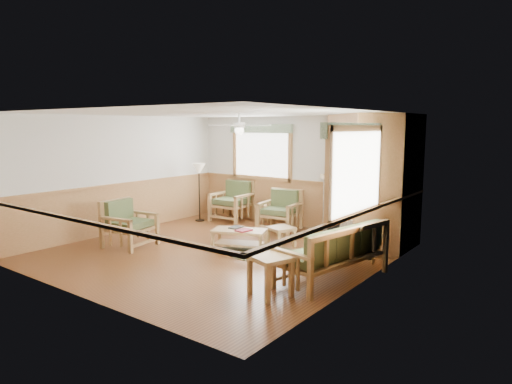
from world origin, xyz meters
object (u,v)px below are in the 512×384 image
Objects in this scene: armchair_back_right at (280,210)px; end_table_sofa at (270,276)px; footstool at (281,237)px; floor_lamp_right at (369,219)px; floor_lamp_left at (199,192)px; end_table_chairs at (265,215)px; sofa at (332,252)px; coffee_table at (239,240)px; armchair_back_left at (232,201)px; armchair_left at (129,224)px.

armchair_back_right is 1.58× the size of end_table_sofa.
floor_lamp_right is (1.80, 0.24, 0.55)m from footstool.
floor_lamp_left reaches higher than floor_lamp_right.
end_table_chairs is 0.34× the size of floor_lamp_left.
sofa is at bearing -39.66° from end_table_chairs.
coffee_table is 2.57m from floor_lamp_right.
armchair_back_left is 2.99m from coffee_table.
armchair_back_left is 0.69× the size of floor_lamp_right.
armchair_back_left is at bearing 135.49° from end_table_sofa.
floor_lamp_left is (-3.14, 0.87, 0.55)m from footstool.
floor_lamp_left is (-2.63, 1.61, 0.55)m from coffee_table.
footstool is 0.31× the size of floor_lamp_left.
footstool is (2.50, 1.86, -0.28)m from armchair_left.
sofa is 3.33× the size of end_table_sofa.
floor_lamp_left reaches higher than armchair_left.
armchair_back_left is 1.11m from end_table_chairs.
floor_lamp_left reaches higher than end_table_chairs.
armchair_left reaches higher than sofa.
sofa reaches higher than coffee_table.
sofa reaches higher than end_table_sofa.
floor_lamp_left reaches higher than armchair_back_right.
end_table_chairs is (-0.93, 2.20, 0.05)m from coffee_table.
floor_lamp_left is (-0.62, -0.58, 0.24)m from armchair_back_left.
floor_lamp_left is (-0.64, 2.73, 0.28)m from armchair_left.
floor_lamp_right reaches higher than armchair_back_right.
sofa reaches higher than footstool.
armchair_back_left is 2.20× the size of footstool.
sofa is 1.25m from end_table_sofa.
armchair_back_right is 1.82× the size of end_table_chairs.
armchair_back_right is at bearing -121.67° from sofa.
floor_lamp_right is at bearing 81.50° from end_table_sofa.
sofa is 5.37m from floor_lamp_left.
armchair_left is (-1.64, -3.11, 0.01)m from armchair_back_right.
coffee_table reaches higher than footstool.
end_table_chairs reaches higher than coffee_table.
end_table_chairs is 3.49m from floor_lamp_right.
coffee_table is (2.01, -2.19, -0.30)m from armchair_back_left.
armchair_back_right is 0.99× the size of armchair_left.
armchair_back_right reaches higher than sofa.
end_table_sofa is 0.39× the size of floor_lamp_left.
end_table_sofa is 1.28× the size of footstool.
sofa is at bearing -34.30° from coffee_table.
end_table_chairs is at bearing 151.58° from armchair_back_right.
floor_lamp_left is at bearing 126.04° from coffee_table.
armchair_back_right is 0.64m from end_table_chairs.
coffee_table is at bearing -156.98° from floor_lamp_right.
floor_lamp_left is 1.01× the size of floor_lamp_right.
armchair_back_right reaches higher than coffee_table.
armchair_left reaches higher than end_table_chairs.
floor_lamp_right is (0.39, 2.64, 0.45)m from end_table_sofa.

